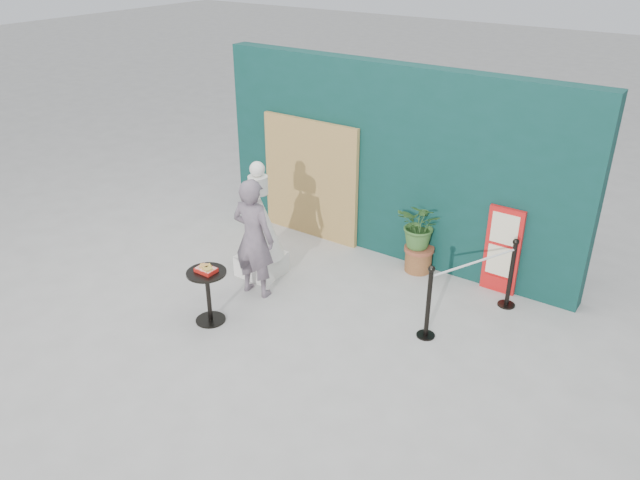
# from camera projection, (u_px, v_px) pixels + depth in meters

# --- Properties ---
(ground) EXTENTS (60.00, 60.00, 0.00)m
(ground) POSITION_uv_depth(u_px,v_px,m) (266.00, 346.00, 7.84)
(ground) COLOR #ADAAA5
(ground) RESTS_ON ground
(back_wall) EXTENTS (6.00, 0.30, 3.00)m
(back_wall) POSITION_uv_depth(u_px,v_px,m) (393.00, 163.00, 9.48)
(back_wall) COLOR #0B322C
(back_wall) RESTS_ON ground
(bamboo_fence) EXTENTS (1.80, 0.08, 2.00)m
(bamboo_fence) POSITION_uv_depth(u_px,v_px,m) (310.00, 179.00, 10.26)
(bamboo_fence) COLOR tan
(bamboo_fence) RESTS_ON ground
(woman) EXTENTS (0.67, 0.47, 1.74)m
(woman) POSITION_uv_depth(u_px,v_px,m) (254.00, 238.00, 8.61)
(woman) COLOR slate
(woman) RESTS_ON ground
(menu_board) EXTENTS (0.50, 0.07, 1.30)m
(menu_board) POSITION_uv_depth(u_px,v_px,m) (502.00, 251.00, 8.75)
(menu_board) COLOR red
(menu_board) RESTS_ON ground
(statue) EXTENTS (0.70, 0.70, 1.79)m
(statue) POSITION_uv_depth(u_px,v_px,m) (260.00, 230.00, 9.16)
(statue) COLOR white
(statue) RESTS_ON ground
(cafe_table) EXTENTS (0.52, 0.52, 0.75)m
(cafe_table) POSITION_uv_depth(u_px,v_px,m) (208.00, 288.00, 8.13)
(cafe_table) COLOR black
(cafe_table) RESTS_ON ground
(food_basket) EXTENTS (0.26, 0.19, 0.11)m
(food_basket) POSITION_uv_depth(u_px,v_px,m) (206.00, 269.00, 8.00)
(food_basket) COLOR red
(food_basket) RESTS_ON cafe_table
(planter) EXTENTS (0.67, 0.58, 1.14)m
(planter) POSITION_uv_depth(u_px,v_px,m) (421.00, 231.00, 9.28)
(planter) COLOR brown
(planter) RESTS_ON ground
(stanchion_barrier) EXTENTS (0.84, 1.54, 1.03)m
(stanchion_barrier) POSITION_uv_depth(u_px,v_px,m) (471.00, 288.00, 8.14)
(stanchion_barrier) COLOR black
(stanchion_barrier) RESTS_ON ground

